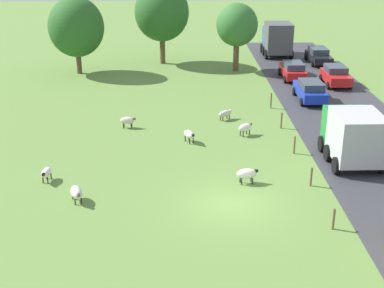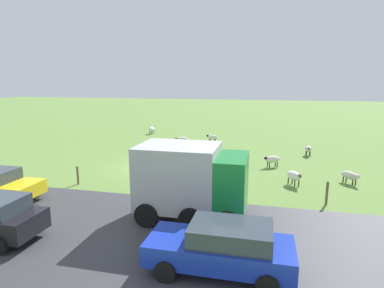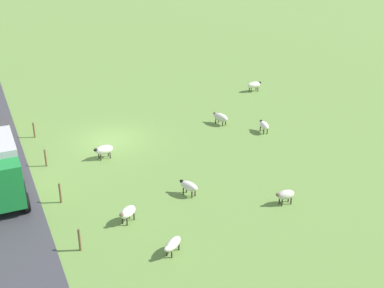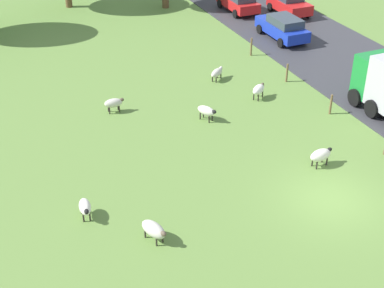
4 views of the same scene
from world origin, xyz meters
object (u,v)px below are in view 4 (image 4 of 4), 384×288
at_px(car_3, 289,3).
at_px(car_4, 283,27).
at_px(sheep_7, 207,111).
at_px(sheep_5, 321,155).
at_px(sheep_4, 217,73).
at_px(car_2, 239,1).
at_px(sheep_1, 85,207).
at_px(sheep_2, 259,90).
at_px(sheep_0, 154,229).
at_px(sheep_6, 114,103).

xyz_separation_m(car_3, car_4, (-3.26, -4.49, -0.01)).
bearing_deg(car_3, sheep_7, -134.78).
bearing_deg(car_3, sheep_5, -117.65).
height_order(sheep_4, sheep_7, sheep_7).
distance_m(car_2, car_3, 3.90).
bearing_deg(sheep_1, car_2, 49.68).
bearing_deg(car_3, sheep_2, -127.81).
distance_m(sheep_1, sheep_4, 14.36).
distance_m(sheep_1, sheep_2, 13.33).
bearing_deg(sheep_1, car_4, 38.73).
bearing_deg(sheep_1, sheep_4, 43.08).
xyz_separation_m(sheep_4, sheep_5, (0.32, -10.32, 0.09)).
distance_m(sheep_4, sheep_5, 10.32).
height_order(sheep_4, car_4, car_4).
relative_size(sheep_5, sheep_7, 1.04).
distance_m(sheep_0, sheep_7, 9.79).
bearing_deg(car_3, car_2, 148.59).
distance_m(sheep_5, car_4, 16.05).
bearing_deg(car_4, sheep_5, -114.78).
bearing_deg(car_2, car_4, -89.42).
relative_size(sheep_4, sheep_7, 0.99).
bearing_deg(sheep_6, sheep_4, 12.55).
bearing_deg(car_2, sheep_2, -112.98).
bearing_deg(sheep_4, sheep_2, -71.37).
xyz_separation_m(sheep_5, car_3, (9.99, 19.06, 0.35)).
xyz_separation_m(sheep_2, car_2, (5.91, 13.94, 0.33)).
height_order(sheep_0, sheep_7, sheep_0).
xyz_separation_m(sheep_0, sheep_7, (5.80, 7.89, 0.03)).
bearing_deg(sheep_7, car_2, 57.46).
bearing_deg(sheep_2, sheep_6, 168.21).
relative_size(sheep_7, car_2, 0.28).
height_order(sheep_5, sheep_6, sheep_5).
distance_m(sheep_1, sheep_7, 9.57).
bearing_deg(car_3, sheep_1, -138.26).
xyz_separation_m(sheep_2, sheep_6, (-7.89, 1.65, -0.02)).
xyz_separation_m(sheep_0, sheep_5, (8.76, 1.88, 0.05)).
distance_m(sheep_1, car_3, 27.87).
relative_size(sheep_2, car_4, 0.25).
height_order(sheep_6, car_2, car_2).
bearing_deg(sheep_0, sheep_4, 55.31).
xyz_separation_m(sheep_2, car_3, (9.24, 11.91, 0.35)).
bearing_deg(car_2, sheep_7, -122.54).
distance_m(sheep_7, car_4, 12.94).
height_order(car_2, car_4, car_4).
relative_size(sheep_6, car_4, 0.24).
relative_size(sheep_1, sheep_6, 1.04).
bearing_deg(sheep_7, sheep_4, 58.44).
height_order(sheep_1, car_4, car_4).
relative_size(sheep_1, car_4, 0.25).
bearing_deg(sheep_1, sheep_0, -49.59).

